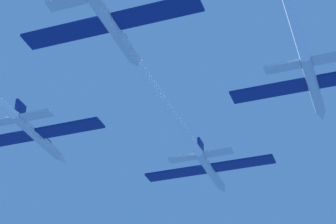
{
  "coord_description": "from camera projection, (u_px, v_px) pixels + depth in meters",
  "views": [
    {
      "loc": [
        18.75,
        -67.1,
        -33.56
      ],
      "look_at": [
        0.39,
        -14.99,
        -0.28
      ],
      "focal_mm": 68.92,
      "sensor_mm": 36.0,
      "label": 1
    }
  ],
  "objects": [
    {
      "name": "jet_lead",
      "position": [
        190.0,
        139.0,
        69.58
      ],
      "size": [
        15.45,
        35.29,
        2.56
      ],
      "color": "silver"
    },
    {
      "name": "jet_right_wing",
      "position": [
        297.0,
        29.0,
        53.01
      ],
      "size": [
        15.45,
        37.67,
        2.56
      ],
      "color": "silver"
    }
  ]
}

